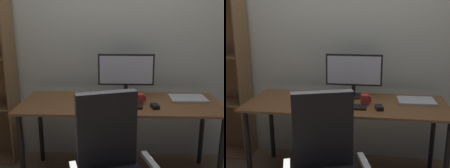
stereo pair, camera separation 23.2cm
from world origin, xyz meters
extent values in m
cube|color=beige|center=(0.00, 0.50, 1.30)|extent=(6.40, 0.10, 2.60)
cube|color=brown|center=(0.00, 0.00, 0.73)|extent=(1.75, 0.65, 0.02)
cylinder|color=black|center=(-0.82, -0.27, 0.36)|extent=(0.04, 0.04, 0.72)
cylinder|color=black|center=(0.82, -0.27, 0.36)|extent=(0.04, 0.04, 0.72)
cylinder|color=black|center=(-0.82, 0.27, 0.36)|extent=(0.04, 0.04, 0.72)
cylinder|color=black|center=(0.82, 0.27, 0.36)|extent=(0.04, 0.04, 0.72)
cylinder|color=black|center=(0.05, 0.19, 0.75)|extent=(0.20, 0.20, 0.01)
cylinder|color=black|center=(0.05, 0.19, 0.80)|extent=(0.04, 0.04, 0.10)
cube|color=black|center=(0.05, 0.19, 1.00)|extent=(0.52, 0.03, 0.29)
cube|color=silver|center=(0.05, 0.17, 1.00)|extent=(0.49, 0.01, 0.26)
cube|color=black|center=(0.04, -0.13, 0.75)|extent=(0.29, 0.11, 0.02)
cube|color=black|center=(0.28, -0.14, 0.76)|extent=(0.07, 0.10, 0.03)
cylinder|color=#B72D28|center=(0.16, -0.04, 0.78)|extent=(0.08, 0.08, 0.09)
cube|color=#B72D28|center=(0.21, -0.04, 0.79)|extent=(0.02, 0.01, 0.05)
cube|color=#B7BABC|center=(0.61, 0.10, 0.75)|extent=(0.33, 0.24, 0.02)
cube|color=black|center=(-0.09, -0.62, 0.75)|extent=(0.40, 0.19, 0.52)
cube|color=silver|center=(0.20, -0.73, 0.58)|extent=(0.12, 0.26, 0.03)
cube|color=brown|center=(-1.08, 0.29, 0.84)|extent=(0.02, 0.28, 1.67)
camera|label=1|loc=(0.01, -2.24, 1.47)|focal=42.63mm
camera|label=2|loc=(0.24, -2.22, 1.47)|focal=42.63mm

